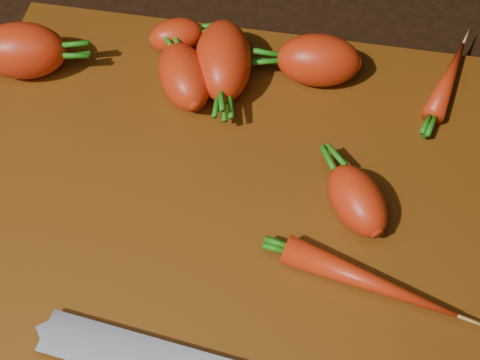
# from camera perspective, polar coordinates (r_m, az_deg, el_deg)

# --- Properties ---
(ground) EXTENTS (2.00, 2.00, 0.01)m
(ground) POSITION_cam_1_polar(r_m,az_deg,el_deg) (0.57, -0.17, -2.77)
(ground) COLOR black
(cutting_board) EXTENTS (0.50, 0.40, 0.01)m
(cutting_board) POSITION_cam_1_polar(r_m,az_deg,el_deg) (0.56, -0.18, -2.20)
(cutting_board) COLOR #572D0B
(cutting_board) RESTS_ON ground
(carrot_0) EXTENTS (0.09, 0.07, 0.05)m
(carrot_0) POSITION_cam_1_polar(r_m,az_deg,el_deg) (0.65, -18.12, 10.45)
(carrot_0) COLOR red
(carrot_0) RESTS_ON cutting_board
(carrot_1) EXTENTS (0.07, 0.10, 0.05)m
(carrot_1) POSITION_cam_1_polar(r_m,az_deg,el_deg) (0.61, -1.44, 10.18)
(carrot_1) COLOR red
(carrot_1) RESTS_ON cutting_board
(carrot_2) EXTENTS (0.07, 0.09, 0.04)m
(carrot_2) POSITION_cam_1_polar(r_m,az_deg,el_deg) (0.61, -4.77, 8.79)
(carrot_2) COLOR red
(carrot_2) RESTS_ON cutting_board
(carrot_3) EXTENTS (0.08, 0.05, 0.05)m
(carrot_3) POSITION_cam_1_polar(r_m,az_deg,el_deg) (0.62, 6.70, 10.11)
(carrot_3) COLOR red
(carrot_3) RESTS_ON cutting_board
(carrot_4) EXTENTS (0.06, 0.05, 0.03)m
(carrot_4) POSITION_cam_1_polar(r_m,az_deg,el_deg) (0.65, -5.43, 12.14)
(carrot_4) COLOR red
(carrot_4) RESTS_ON cutting_board
(carrot_5) EXTENTS (0.07, 0.08, 0.04)m
(carrot_5) POSITION_cam_1_polar(r_m,az_deg,el_deg) (0.54, 9.96, -1.73)
(carrot_5) COLOR red
(carrot_5) RESTS_ON cutting_board
(carrot_6) EXTENTS (0.05, 0.10, 0.02)m
(carrot_6) POSITION_cam_1_polar(r_m,az_deg,el_deg) (0.65, 17.35, 8.25)
(carrot_6) COLOR red
(carrot_6) RESTS_ON cutting_board
(carrot_7) EXTENTS (0.14, 0.06, 0.02)m
(carrot_7) POSITION_cam_1_polar(r_m,az_deg,el_deg) (0.51, 10.95, -8.49)
(carrot_7) COLOR red
(carrot_7) RESTS_ON cutting_board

